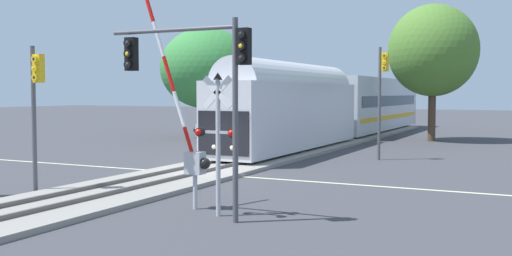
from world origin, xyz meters
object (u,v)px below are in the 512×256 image
object	(u,v)px
crossing_gate_far	(207,119)
elm_centre_background	(433,51)
oak_behind_train	(206,68)
crossing_signal_mast	(217,129)
commuter_train	(342,104)
traffic_signal_median	(36,95)
traffic_signal_near_right	(198,69)
traffic_signal_far_side	(382,85)
crossing_gate_near	(189,139)

from	to	relation	value
crossing_gate_far	elm_centre_background	world-z (taller)	elm_centre_background
crossing_gate_far	oak_behind_train	world-z (taller)	oak_behind_train
crossing_signal_mast	commuter_train	bearing A→B (deg)	100.53
commuter_train	crossing_signal_mast	xyz separation A→B (m)	(5.26, -28.30, -0.21)
oak_behind_train	traffic_signal_median	bearing A→B (deg)	-72.31
commuter_train	traffic_signal_near_right	distance (m)	29.28
traffic_signal_far_side	commuter_train	bearing A→B (deg)	116.88
crossing_gate_far	oak_behind_train	bearing A→B (deg)	120.97
elm_centre_background	crossing_gate_far	bearing A→B (deg)	-122.08
traffic_signal_near_right	elm_centre_background	distance (m)	31.14
commuter_train	traffic_signal_median	distance (m)	27.98
crossing_signal_mast	elm_centre_background	world-z (taller)	elm_centre_background
crossing_gate_far	elm_centre_background	distance (m)	19.44
traffic_signal_median	traffic_signal_near_right	world-z (taller)	traffic_signal_near_right
crossing_gate_far	traffic_signal_far_side	xyz separation A→B (m)	(9.69, 1.98, 1.92)
crossing_gate_near	oak_behind_train	distance (m)	29.13
traffic_signal_near_right	traffic_signal_far_side	size ratio (longest dim) A/B	0.94
crossing_gate_near	crossing_signal_mast	distance (m)	1.56
crossing_gate_near	crossing_gate_far	world-z (taller)	crossing_gate_near
traffic_signal_median	elm_centre_background	distance (m)	31.45
crossing_gate_far	elm_centre_background	bearing A→B (deg)	57.92
crossing_gate_near	elm_centre_background	bearing A→B (deg)	85.31
commuter_train	traffic_signal_far_side	bearing A→B (deg)	-63.12
crossing_signal_mast	traffic_signal_median	xyz separation A→B (m)	(-7.64, 0.43, 0.97)
traffic_signal_far_side	elm_centre_background	size ratio (longest dim) A/B	0.59
crossing_gate_near	oak_behind_train	xyz separation A→B (m)	(-14.34, 25.13, 3.41)
crossing_gate_far	traffic_signal_near_right	distance (m)	17.45
crossing_signal_mast	traffic_signal_median	world-z (taller)	traffic_signal_median
crossing_gate_near	crossing_signal_mast	bearing A→B (deg)	-24.18
traffic_signal_far_side	elm_centre_background	xyz separation A→B (m)	(0.33, 14.02, 2.72)
crossing_gate_far	traffic_signal_median	bearing A→B (deg)	-84.65
traffic_signal_median	oak_behind_train	bearing A→B (deg)	107.69
elm_centre_background	traffic_signal_median	bearing A→B (deg)	-106.17
elm_centre_background	crossing_signal_mast	bearing A→B (deg)	-92.01
crossing_gate_far	oak_behind_train	xyz separation A→B (m)	(-6.76, 11.27, 3.46)
traffic_signal_median	oak_behind_train	size ratio (longest dim) A/B	0.60
crossing_signal_mast	crossing_gate_far	world-z (taller)	crossing_gate_far
crossing_signal_mast	oak_behind_train	world-z (taller)	oak_behind_train
commuter_train	crossing_gate_far	distance (m)	14.31
traffic_signal_median	elm_centre_background	bearing A→B (deg)	73.83
crossing_gate_far	crossing_signal_mast	bearing A→B (deg)	-58.26
commuter_train	crossing_signal_mast	size ratio (longest dim) A/B	9.49
traffic_signal_near_right	oak_behind_train	bearing A→B (deg)	120.37
commuter_train	elm_centre_background	size ratio (longest dim) A/B	3.92
elm_centre_background	oak_behind_train	size ratio (longest dim) A/B	1.16
commuter_train	traffic_signal_median	xyz separation A→B (m)	(-2.38, -27.87, 0.76)
traffic_signal_near_right	traffic_signal_far_side	bearing A→B (deg)	86.43
oak_behind_train	crossing_gate_far	bearing A→B (deg)	-59.03
crossing_gate_near	oak_behind_train	size ratio (longest dim) A/B	0.80
traffic_signal_median	oak_behind_train	xyz separation A→B (m)	(-8.08, 25.32, 2.04)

